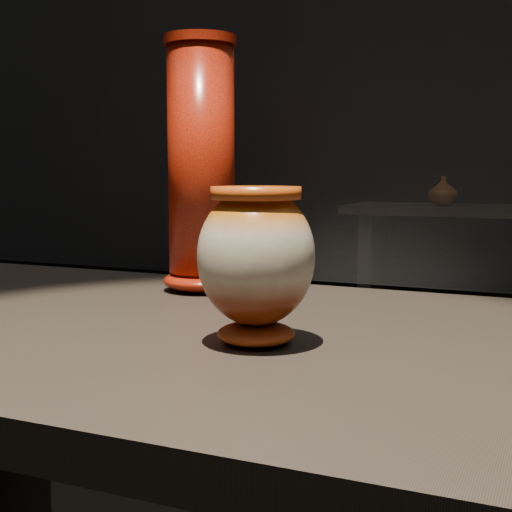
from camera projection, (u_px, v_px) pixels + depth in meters
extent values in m
cube|color=black|center=(361.00, 360.00, 0.91)|extent=(2.00, 0.80, 0.05)
ellipsoid|color=#692109|center=(256.00, 333.00, 0.90)|extent=(0.13, 0.13, 0.03)
ellipsoid|color=beige|center=(256.00, 257.00, 0.88)|extent=(0.19, 0.19, 0.17)
cylinder|color=orange|center=(256.00, 193.00, 0.87)|extent=(0.15, 0.15, 0.02)
ellipsoid|color=red|center=(202.00, 280.00, 1.29)|extent=(0.19, 0.19, 0.04)
cylinder|color=red|center=(201.00, 160.00, 1.26)|extent=(0.16, 0.16, 0.40)
cylinder|color=red|center=(200.00, 41.00, 1.24)|extent=(0.17, 0.17, 0.02)
cube|color=black|center=(374.00, 280.00, 4.45)|extent=(0.08, 0.50, 0.85)
imported|color=#935915|center=(443.00, 191.00, 4.16)|extent=(0.20, 0.20, 0.17)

